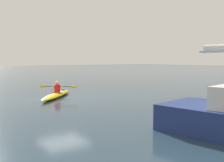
# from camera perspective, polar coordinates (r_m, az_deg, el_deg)

# --- Properties ---
(ground_plane) EXTENTS (160.00, 160.00, 0.00)m
(ground_plane) POSITION_cam_1_polar(r_m,az_deg,el_deg) (15.28, -10.46, -3.84)
(ground_plane) COLOR #233847
(kayak) EXTENTS (3.62, 3.80, 0.26)m
(kayak) POSITION_cam_1_polar(r_m,az_deg,el_deg) (16.13, -11.76, -2.94)
(kayak) COLOR #EAB214
(kayak) RESTS_ON ground
(kayaker) EXTENTS (1.73, 1.63, 0.70)m
(kayaker) POSITION_cam_1_polar(r_m,az_deg,el_deg) (16.22, -11.62, -1.38)
(kayaker) COLOR red
(kayaker) RESTS_ON kayak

